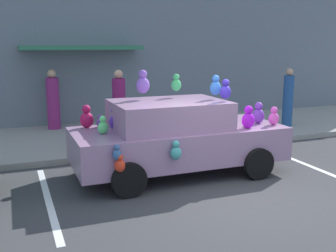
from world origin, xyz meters
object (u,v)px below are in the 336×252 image
object	(u,v)px
pedestrian_walking_past	(288,99)
pedestrian_by_lamp	(53,102)
plush_covered_car	(176,136)
pedestrian_near_shopfront	(119,108)
teddy_bear_on_sidewalk	(205,129)

from	to	relation	value
pedestrian_walking_past	pedestrian_by_lamp	distance (m)	7.15
plush_covered_car	pedestrian_near_shopfront	world-z (taller)	plush_covered_car
pedestrian_walking_past	pedestrian_by_lamp	xyz separation A→B (m)	(-6.80, 2.21, -0.01)
plush_covered_car	pedestrian_walking_past	bearing A→B (deg)	28.99
teddy_bear_on_sidewalk	pedestrian_walking_past	size ratio (longest dim) A/B	0.35
plush_covered_car	teddy_bear_on_sidewalk	world-z (taller)	plush_covered_car
teddy_bear_on_sidewalk	pedestrian_walking_past	distance (m)	3.36
pedestrian_walking_past	pedestrian_by_lamp	bearing A→B (deg)	162.00
plush_covered_car	teddy_bear_on_sidewalk	bearing A→B (deg)	49.80
plush_covered_car	pedestrian_by_lamp	bearing A→B (deg)	111.53
pedestrian_near_shopfront	pedestrian_walking_past	size ratio (longest dim) A/B	1.05
teddy_bear_on_sidewalk	pedestrian_near_shopfront	size ratio (longest dim) A/B	0.34
pedestrian_near_shopfront	pedestrian_by_lamp	distance (m)	2.64
pedestrian_near_shopfront	pedestrian_walking_past	xyz separation A→B (m)	(5.36, 0.00, -0.03)
teddy_bear_on_sidewalk	pedestrian_near_shopfront	world-z (taller)	pedestrian_near_shopfront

